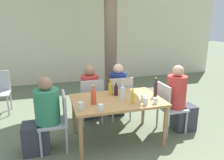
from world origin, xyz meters
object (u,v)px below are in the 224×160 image
Objects in this scene: patio_chair_2 at (92,98)px; drinking_glass_1 at (101,107)px; person_seated_0 at (42,119)px; oil_cruet_0 at (133,98)px; patio_chair_3 at (120,96)px; person_seated_3 at (117,93)px; drinking_glass_0 at (155,101)px; wine_bottle_5 at (116,90)px; patio_chair_0 at (58,118)px; dining_table_front at (117,103)px; drinking_glass_3 at (81,106)px; soda_bottle_2 at (93,97)px; person_seated_2 at (89,95)px; drinking_glass_4 at (146,101)px; oil_cruet_1 at (111,89)px; drinking_glass_2 at (143,98)px; water_bottle_3 at (122,93)px; wine_bottle_4 at (156,89)px; person_seated_1 at (180,102)px; patio_chair_1 at (168,105)px.

drinking_glass_1 is (-0.07, -1.09, 0.26)m from patio_chair_2.
person_seated_0 is 1.43m from oil_cruet_0.
person_seated_3 is (-0.00, 0.24, -0.01)m from patio_chair_3.
drinking_glass_0 is 0.89m from drinking_glass_1.
person_seated_0 is at bearing -171.62° from wine_bottle_5.
person_seated_3 reaches higher than patio_chair_0.
dining_table_front is 15.58× the size of drinking_glass_0.
drinking_glass_3 is at bearing -156.98° from dining_table_front.
soda_bottle_2 is (-0.12, -0.83, 0.33)m from patio_chair_2.
person_seated_2 is at bearing 107.21° from dining_table_front.
drinking_glass_4 is (0.30, -0.56, -0.03)m from wine_bottle_5.
oil_cruet_0 is at bearing 163.23° from drinking_glass_0.
drinking_glass_2 is at bearing -45.34° from oil_cruet_1.
patio_chair_2 is 2.90× the size of water_bottle_3.
dining_table_front is 15.82× the size of drinking_glass_1.
drinking_glass_2 is 0.18m from drinking_glass_4.
wine_bottle_4 is (1.64, -0.06, 0.34)m from patio_chair_0.
person_seated_2 reaches higher than wine_bottle_4.
dining_table_front is 0.79m from patio_chair_3.
water_bottle_3 is at bearing 77.33° from person_seated_3.
soda_bottle_2 is at bearing 56.21° from person_seated_3.
oil_cruet_1 is at bearing 117.94° from patio_chair_2.
person_seated_3 reaches higher than drinking_glass_1.
person_seated_1 is at bearing 147.54° from person_seated_2.
soda_bottle_2 is 3.35× the size of drinking_glass_1.
person_seated_0 reaches higher than drinking_glass_2.
patio_chair_0 is 0.77× the size of person_seated_0.
wine_bottle_5 is (0.08, -0.06, -0.02)m from oil_cruet_1.
patio_chair_1 is 2.80× the size of wine_bottle_4.
patio_chair_1 is 1.00m from wine_bottle_5.
water_bottle_3 is at bearing 108.75° from person_seated_2.
drinking_glass_3 is (-0.60, -0.51, -0.05)m from oil_cruet_1.
patio_chair_3 is at bearing 82.73° from oil_cruet_0.
drinking_glass_4 is at bearing -57.91° from oil_cruet_1.
person_seated_0 reaches higher than oil_cruet_0.
drinking_glass_4 is (1.55, -0.37, 0.26)m from person_seated_0.
drinking_glass_0 is at bearing 78.23° from person_seated_0.
patio_chair_0 is 1.21m from oil_cruet_0.
oil_cruet_1 reaches higher than drinking_glass_0.
person_seated_1 is 13.36× the size of drinking_glass_1.
person_seated_1 is at bearing -8.93° from wine_bottle_5.
patio_chair_2 is 1.00× the size of patio_chair_3.
drinking_glass_2 is (1.36, -0.19, 0.26)m from patio_chair_0.
oil_cruet_0 is at bearing -163.92° from drinking_glass_2.
oil_cruet_0 is at bearing 115.71° from patio_chair_2.
patio_chair_0 is at bearing 147.96° from drinking_glass_1.
soda_bottle_2 is 0.28m from drinking_glass_1.
water_bottle_3 is at bearing -57.19° from dining_table_front.
dining_table_front is 1.60× the size of patio_chair_1.
water_bottle_3 is at bearing 149.77° from drinking_glass_0.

